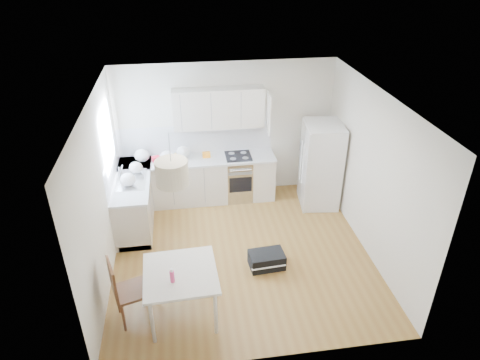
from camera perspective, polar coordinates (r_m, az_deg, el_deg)
The scene contains 29 objects.
floor at distance 7.32m, azimuth 0.22°, elevation -9.66°, with size 4.20×4.20×0.00m, color brown.
ceiling at distance 5.99m, azimuth 0.27°, elevation 10.78°, with size 4.20×4.20×0.00m, color white.
wall_back at distance 8.42m, azimuth -1.88°, elevation 6.61°, with size 4.20×4.20×0.00m, color silver.
wall_left at distance 6.62m, azimuth -18.05°, elevation -1.75°, with size 4.20×4.20×0.00m, color silver.
wall_right at distance 7.13m, azimuth 17.17°, elevation 0.76°, with size 4.20×4.20×0.00m, color silver.
window_glassblock at distance 7.45m, azimuth -17.28°, elevation 5.44°, with size 0.02×1.00×1.00m, color #BFE0F9.
cabinets_back at distance 8.52m, azimuth -5.56°, elevation -0.07°, with size 3.00×0.60×0.88m, color beige.
cabinets_left at distance 8.05m, azimuth -13.85°, elevation -2.76°, with size 0.60×1.80×0.88m, color beige.
counter_back at distance 8.30m, azimuth -5.71°, elevation 2.69°, with size 3.02×0.64×0.04m, color silver.
counter_left at distance 7.82m, azimuth -14.25°, elevation 0.09°, with size 0.64×1.82×0.04m, color silver.
backsplash_back at distance 8.43m, azimuth -5.93°, elevation 5.46°, with size 3.00×0.01×0.58m, color white.
backsplash_left at distance 7.72m, azimuth -16.69°, elevation 1.94°, with size 0.01×1.80×0.58m, color white.
upper_cabinets at distance 8.07m, azimuth -2.88°, elevation 9.55°, with size 1.70×0.32×0.75m, color beige.
range_oven at distance 8.58m, azimuth -0.22°, elevation 0.31°, with size 0.50×0.61×0.88m, color #B6B8BB, non-canonical shape.
sink at distance 7.77m, azimuth -14.29°, elevation 0.01°, with size 0.50×0.80×0.16m, color #B6B8BB, non-canonical shape.
refrigerator at distance 8.38m, azimuth 10.79°, elevation 2.03°, with size 0.81×0.83×1.66m, color white, non-canonical shape.
dining_table at distance 5.91m, azimuth -7.94°, elevation -12.71°, with size 1.01×1.01×0.77m.
dining_chair at distance 6.11m, azimuth -14.27°, elevation -13.95°, with size 0.43×0.43×1.02m, color #4A2F16, non-canonical shape.
drink_bottle at distance 5.66m, azimuth -9.05°, elevation -12.45°, with size 0.06×0.06×0.21m, color #E84083.
gym_bag at distance 6.99m, azimuth 3.58°, elevation -10.57°, with size 0.55×0.36×0.26m, color black.
pendant_lamp at distance 5.18m, azimuth -9.07°, elevation 0.95°, with size 0.40×0.40×0.31m, color beige.
grocery_bag_a at distance 8.31m, azimuth -12.96°, elevation 3.21°, with size 0.28×0.24×0.25m, color white.
grocery_bag_b at distance 8.20m, azimuth -9.71°, elevation 3.09°, with size 0.26×0.22×0.23m, color white.
grocery_bag_c at distance 8.31m, azimuth -7.63°, elevation 3.66°, with size 0.26×0.22×0.24m, color white.
grocery_bag_d at distance 7.92m, azimuth -13.71°, elevation 1.62°, with size 0.24×0.21×0.22m, color white.
grocery_bag_e at distance 7.54m, azimuth -14.71°, elevation 0.06°, with size 0.26×0.22×0.24m, color white.
snack_orange at distance 8.32m, azimuth -4.51°, elevation 3.38°, with size 0.15×0.09×0.10m, color orange.
snack_yellow at distance 8.29m, azimuth -8.18°, elevation 3.07°, with size 0.16×0.10×0.11m, color yellow.
snack_red at distance 8.29m, azimuth -11.13°, elevation 2.78°, with size 0.15×0.09×0.10m, color red.
Camera 1 is at (-0.84, -5.61, 4.62)m, focal length 32.00 mm.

